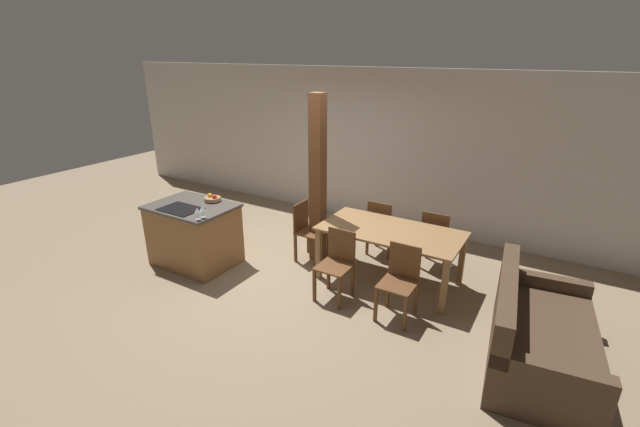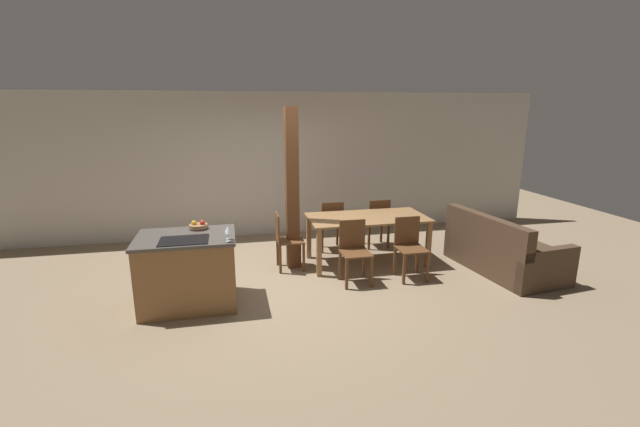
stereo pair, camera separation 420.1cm
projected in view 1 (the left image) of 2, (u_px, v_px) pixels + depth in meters
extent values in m
plane|color=#847056|center=(277.00, 272.00, 6.09)|extent=(16.00, 16.00, 0.00)
cube|color=beige|center=(360.00, 146.00, 7.66)|extent=(11.20, 0.08, 2.70)
cube|color=olive|center=(195.00, 236.00, 6.23)|extent=(1.14, 0.83, 0.86)
cube|color=#4C4742|center=(191.00, 207.00, 6.07)|extent=(1.18, 0.87, 0.04)
cube|color=black|center=(180.00, 209.00, 5.90)|extent=(0.56, 0.40, 0.01)
cylinder|color=#99704C|center=(213.00, 199.00, 6.21)|extent=(0.23, 0.23, 0.05)
sphere|color=red|center=(214.00, 197.00, 6.16)|extent=(0.07, 0.07, 0.07)
sphere|color=gold|center=(210.00, 195.00, 6.22)|extent=(0.07, 0.07, 0.07)
cylinder|color=silver|center=(198.00, 219.00, 5.52)|extent=(0.06, 0.06, 0.00)
cylinder|color=silver|center=(198.00, 216.00, 5.50)|extent=(0.01, 0.01, 0.09)
cone|color=silver|center=(197.00, 210.00, 5.48)|extent=(0.07, 0.07, 0.07)
cylinder|color=silver|center=(203.00, 217.00, 5.59)|extent=(0.06, 0.06, 0.00)
cylinder|color=silver|center=(203.00, 214.00, 5.58)|extent=(0.01, 0.01, 0.09)
cone|color=silver|center=(202.00, 208.00, 5.55)|extent=(0.07, 0.07, 0.07)
cube|color=olive|center=(391.00, 231.00, 5.60)|extent=(1.85, 0.94, 0.03)
cube|color=olive|center=(319.00, 253.00, 5.83)|extent=(0.07, 0.07, 0.73)
cube|color=olive|center=(444.00, 287.00, 5.00)|extent=(0.07, 0.07, 0.73)
cube|color=olive|center=(346.00, 233.00, 6.48)|extent=(0.07, 0.07, 0.73)
cube|color=olive|center=(462.00, 260.00, 5.65)|extent=(0.07, 0.07, 0.73)
cube|color=brown|center=(334.00, 267.00, 5.30)|extent=(0.40, 0.40, 0.02)
cube|color=brown|center=(342.00, 245.00, 5.37)|extent=(0.38, 0.02, 0.42)
cube|color=brown|center=(314.00, 285.00, 5.32)|extent=(0.04, 0.04, 0.44)
cube|color=brown|center=(339.00, 293.00, 5.15)|extent=(0.04, 0.04, 0.44)
cube|color=brown|center=(329.00, 274.00, 5.61)|extent=(0.04, 0.04, 0.44)
cube|color=brown|center=(353.00, 281.00, 5.43)|extent=(0.04, 0.04, 0.44)
cube|color=brown|center=(397.00, 285.00, 4.89)|extent=(0.40, 0.40, 0.02)
cube|color=brown|center=(405.00, 261.00, 4.97)|extent=(0.38, 0.02, 0.42)
cube|color=brown|center=(376.00, 305.00, 4.92)|extent=(0.04, 0.04, 0.44)
cube|color=brown|center=(405.00, 314.00, 4.75)|extent=(0.04, 0.04, 0.44)
cube|color=brown|center=(388.00, 291.00, 5.20)|extent=(0.04, 0.04, 0.44)
cube|color=brown|center=(416.00, 299.00, 5.03)|extent=(0.04, 0.04, 0.44)
cube|color=brown|center=(383.00, 226.00, 6.52)|extent=(0.40, 0.40, 0.02)
cube|color=brown|center=(379.00, 216.00, 6.29)|extent=(0.38, 0.02, 0.42)
cube|color=brown|center=(398.00, 238.00, 6.66)|extent=(0.04, 0.04, 0.44)
cube|color=brown|center=(377.00, 233.00, 6.83)|extent=(0.04, 0.04, 0.44)
cube|color=brown|center=(389.00, 246.00, 6.38)|extent=(0.04, 0.04, 0.44)
cube|color=brown|center=(367.00, 241.00, 6.55)|extent=(0.04, 0.04, 0.44)
cube|color=brown|center=(437.00, 237.00, 6.12)|extent=(0.40, 0.40, 0.02)
cube|color=brown|center=(435.00, 228.00, 5.89)|extent=(0.38, 0.02, 0.42)
cube|color=brown|center=(451.00, 250.00, 6.26)|extent=(0.04, 0.04, 0.44)
cube|color=brown|center=(428.00, 245.00, 6.43)|extent=(0.04, 0.04, 0.44)
cube|color=brown|center=(444.00, 260.00, 5.98)|extent=(0.04, 0.04, 0.44)
cube|color=brown|center=(420.00, 254.00, 6.15)|extent=(0.04, 0.04, 0.44)
cube|color=brown|center=(312.00, 232.00, 6.30)|extent=(0.40, 0.40, 0.02)
cube|color=brown|center=(301.00, 216.00, 6.31)|extent=(0.02, 0.38, 0.42)
cube|color=brown|center=(316.00, 253.00, 6.16)|extent=(0.04, 0.04, 0.44)
cube|color=brown|center=(328.00, 244.00, 6.44)|extent=(0.04, 0.04, 0.44)
cube|color=brown|center=(295.00, 248.00, 6.33)|extent=(0.04, 0.04, 0.44)
cube|color=brown|center=(308.00, 239.00, 6.61)|extent=(0.04, 0.04, 0.44)
cube|color=#473323|center=(541.00, 344.00, 4.25)|extent=(1.13, 1.83, 0.46)
cube|color=#473323|center=(506.00, 297.00, 4.24)|extent=(0.36, 1.74, 0.43)
cube|color=#473323|center=(545.00, 394.00, 3.54)|extent=(0.95, 0.25, 0.60)
cube|color=#473323|center=(541.00, 299.00, 4.90)|extent=(0.95, 0.25, 0.60)
cube|color=brown|center=(318.00, 181.00, 6.06)|extent=(0.19, 0.19, 2.44)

